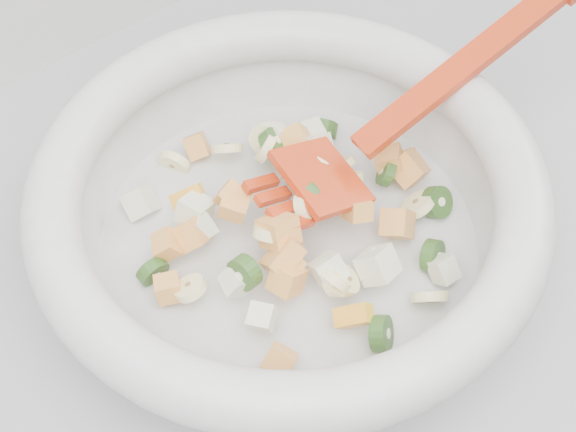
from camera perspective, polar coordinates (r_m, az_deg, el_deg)
counter at (r=1.09m, az=4.66°, el=-11.07°), size 2.00×0.60×0.90m
mixing_bowl at (r=0.59m, az=0.06°, el=0.64°), size 0.47×0.38×0.15m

